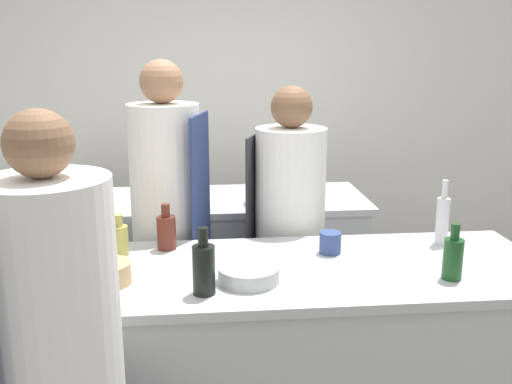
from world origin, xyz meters
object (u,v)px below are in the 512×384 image
(bottle_wine, at_px, (166,231))
(bowl_prep_small, at_px, (249,274))
(chef_at_stove, at_px, (168,232))
(bottle_sauce, at_px, (443,219))
(bottle_olive_oil, at_px, (204,268))
(bowl_mixing_large, at_px, (107,273))
(oven_range, at_px, (8,248))
(cup, at_px, (330,243))
(bottle_vinegar, at_px, (453,257))
(stockpot, at_px, (272,186))
(bottle_water, at_px, (120,239))
(chef_at_pass_far, at_px, (289,240))

(bottle_wine, height_order, bowl_prep_small, bottle_wine)
(chef_at_stove, relative_size, bottle_sauce, 5.70)
(bottle_olive_oil, height_order, bowl_mixing_large, bottle_olive_oil)
(oven_range, distance_m, bowl_prep_small, 2.48)
(chef_at_stove, bearing_deg, oven_range, -118.05)
(bowl_prep_small, height_order, cup, cup)
(chef_at_stove, xyz_separation_m, bowl_mixing_large, (-0.20, -0.72, 0.07))
(bottle_sauce, bearing_deg, oven_range, 149.68)
(bottle_vinegar, xyz_separation_m, bottle_sauce, (0.13, 0.42, 0.03))
(oven_range, height_order, bottle_wine, bottle_wine)
(bottle_wine, xyz_separation_m, bowl_prep_small, (0.35, -0.42, -0.05))
(bottle_olive_oil, xyz_separation_m, bowl_prep_small, (0.18, 0.10, -0.07))
(chef_at_stove, relative_size, stockpot, 6.49)
(chef_at_stove, bearing_deg, bottle_wine, 16.40)
(bowl_prep_small, bearing_deg, bottle_water, 147.02)
(bottle_olive_oil, xyz_separation_m, bottle_wine, (-0.17, 0.52, -0.02))
(chef_at_stove, bearing_deg, bottle_water, -12.23)
(chef_at_pass_far, relative_size, stockpot, 6.00)
(cup, bearing_deg, bottle_wine, 170.25)
(bowl_prep_small, bearing_deg, bowl_mixing_large, 176.53)
(bottle_olive_oil, bearing_deg, bottle_wine, 108.14)
(bottle_water, relative_size, cup, 1.90)
(bottle_sauce, height_order, cup, bottle_sauce)
(bottle_vinegar, relative_size, bottle_wine, 1.07)
(chef_at_pass_far, xyz_separation_m, cup, (0.12, -0.48, 0.15))
(bowl_prep_small, relative_size, cup, 2.51)
(bottle_olive_oil, distance_m, bowl_mixing_large, 0.42)
(bowl_prep_small, bearing_deg, bottle_wine, 129.86)
(bottle_vinegar, bearing_deg, bowl_prep_small, 176.32)
(chef_at_stove, relative_size, bowl_mixing_large, 9.19)
(oven_range, distance_m, stockpot, 2.01)
(oven_range, xyz_separation_m, bottle_wine, (1.22, -1.43, 0.56))
(bowl_mixing_large, height_order, bowl_prep_small, bowl_mixing_large)
(cup, bearing_deg, bottle_olive_oil, -146.01)
(oven_range, bearing_deg, stockpot, -19.59)
(bottle_vinegar, height_order, bowl_mixing_large, bottle_vinegar)
(bottle_wine, bearing_deg, bottle_water, -164.22)
(chef_at_stove, height_order, bottle_olive_oil, chef_at_stove)
(chef_at_pass_far, relative_size, bottle_water, 8.78)
(bottle_water, height_order, bowl_prep_small, bottle_water)
(chef_at_stove, bearing_deg, chef_at_pass_far, 105.76)
(bowl_mixing_large, bearing_deg, bottle_olive_oil, -19.20)
(oven_range, distance_m, bottle_vinegar, 3.12)
(oven_range, height_order, bowl_mixing_large, bowl_mixing_large)
(bottle_vinegar, relative_size, bottle_sauce, 0.75)
(bottle_sauce, relative_size, bowl_mixing_large, 1.61)
(bowl_prep_small, relative_size, stockpot, 0.90)
(bottle_olive_oil, distance_m, bottle_water, 0.60)
(bowl_mixing_large, bearing_deg, cup, 14.84)
(oven_range, bearing_deg, chef_at_stove, -42.20)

